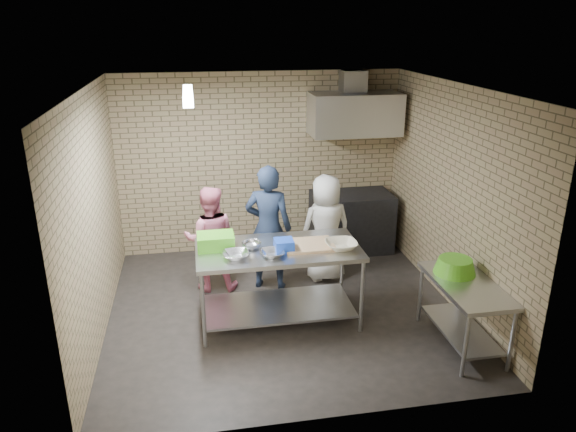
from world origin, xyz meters
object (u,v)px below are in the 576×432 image
(green_crate, at_px, (216,241))
(blue_tub, at_px, (284,245))
(bottle_green, at_px, (380,117))
(green_basin, at_px, (455,266))
(side_counter, at_px, (463,314))
(woman_white, at_px, (326,228))
(stove, at_px, (351,222))
(man_navy, at_px, (268,228))
(prep_table, at_px, (278,284))
(woman_pink, at_px, (210,239))
(bottle_red, at_px, (354,117))

(green_crate, distance_m, blue_tub, 0.78)
(green_crate, relative_size, bottle_green, 2.77)
(green_basin, bearing_deg, side_counter, -85.43)
(woman_white, bearing_deg, green_crate, 21.61)
(stove, bearing_deg, man_navy, -144.55)
(side_counter, relative_size, stove, 1.00)
(prep_table, distance_m, man_navy, 0.95)
(woman_pink, bearing_deg, prep_table, 133.19)
(green_basin, xyz_separation_m, woman_white, (-1.06, 1.61, -0.10))
(blue_tub, bearing_deg, bottle_green, 50.46)
(prep_table, xyz_separation_m, bottle_green, (1.89, 2.13, 1.55))
(prep_table, distance_m, side_counter, 2.08)
(bottle_green, height_order, man_navy, bottle_green)
(bottle_red, distance_m, woman_white, 1.85)
(side_counter, bearing_deg, prep_table, 155.61)
(blue_tub, xyz_separation_m, green_basin, (1.82, -0.51, -0.17))
(man_navy, bearing_deg, woman_white, -151.22)
(man_navy, bearing_deg, bottle_green, -126.57)
(stove, height_order, bottle_green, bottle_green)
(green_crate, height_order, bottle_green, bottle_green)
(green_crate, relative_size, woman_pink, 0.29)
(bottle_red, xyz_separation_m, bottle_green, (0.40, 0.00, -0.01))
(prep_table, relative_size, side_counter, 1.56)
(blue_tub, distance_m, green_basin, 1.90)
(side_counter, distance_m, bottle_green, 3.41)
(green_basin, xyz_separation_m, man_navy, (-1.86, 1.48, 0.01))
(stove, distance_m, bottle_red, 1.60)
(stove, xyz_separation_m, bottle_red, (0.05, 0.24, 1.58))
(woman_white, bearing_deg, bottle_green, -142.42)
(green_basin, relative_size, man_navy, 0.27)
(prep_table, bearing_deg, green_basin, -17.99)
(woman_pink, distance_m, woman_white, 1.55)
(blue_tub, bearing_deg, stove, 55.04)
(prep_table, bearing_deg, blue_tub, -63.43)
(blue_tub, bearing_deg, prep_table, 116.57)
(woman_white, bearing_deg, side_counter, 111.52)
(green_crate, height_order, blue_tub, green_crate)
(side_counter, bearing_deg, woman_white, 120.18)
(green_crate, xyz_separation_m, bottle_green, (2.59, 2.01, 1.00))
(side_counter, relative_size, blue_tub, 5.77)
(side_counter, relative_size, bottle_red, 6.67)
(woman_white, bearing_deg, woman_pink, -7.31)
(prep_table, bearing_deg, woman_white, 51.02)
(side_counter, height_order, green_basin, green_basin)
(woman_pink, xyz_separation_m, woman_white, (1.55, 0.04, 0.03))
(woman_pink, height_order, woman_white, woman_white)
(side_counter, distance_m, green_basin, 0.52)
(green_basin, relative_size, woman_pink, 0.33)
(prep_table, xyz_separation_m, green_crate, (-0.70, 0.12, 0.55))
(stove, distance_m, bottle_green, 1.65)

